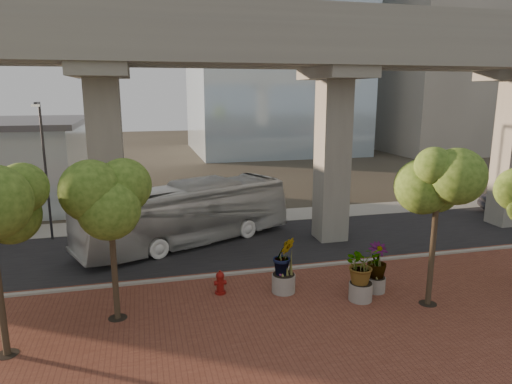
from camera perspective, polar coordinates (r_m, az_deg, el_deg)
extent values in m
plane|color=#342F26|center=(23.40, -2.64, -8.45)|extent=(160.00, 160.00, 0.00)
cube|color=brown|center=(16.37, 3.27, -18.09)|extent=(70.00, 13.00, 0.06)
cube|color=black|center=(25.23, -3.56, -6.83)|extent=(90.00, 8.00, 0.04)
cube|color=#97968D|center=(21.55, -1.56, -10.10)|extent=(70.00, 0.25, 0.16)
cube|color=#97968D|center=(30.41, -5.48, -3.48)|extent=(90.00, 3.00, 0.06)
cube|color=gray|center=(22.36, -3.14, 17.97)|extent=(72.00, 2.40, 1.80)
cube|color=gray|center=(25.49, -4.59, 17.27)|extent=(72.00, 2.40, 1.80)
cube|color=gray|center=(21.47, -2.58, 21.98)|extent=(72.00, 0.12, 1.00)
cube|color=gray|center=(26.72, -5.07, 20.05)|extent=(72.00, 0.12, 1.00)
cube|color=#A29E92|center=(71.42, 22.96, 14.43)|extent=(18.00, 16.00, 24.00)
imported|color=silver|center=(25.52, -8.65, -2.77)|extent=(12.38, 7.52, 3.41)
cylinder|color=maroon|center=(19.64, -4.48, -12.37)|extent=(0.46, 0.46, 0.10)
cylinder|color=maroon|center=(19.48, -4.50, -11.39)|extent=(0.30, 0.30, 0.74)
sphere|color=maroon|center=(19.34, -4.51, -10.40)|extent=(0.36, 0.36, 0.36)
cylinder|color=maroon|center=(19.28, -4.52, -9.94)|extent=(0.10, 0.10, 0.13)
cylinder|color=maroon|center=(19.46, -4.50, -11.22)|extent=(0.51, 0.20, 0.20)
cylinder|color=#AFA99E|center=(19.36, 12.93, -12.02)|extent=(0.95, 0.95, 0.74)
imported|color=#315115|center=(18.92, 13.10, -8.82)|extent=(2.10, 2.10, 1.58)
cylinder|color=#99968A|center=(20.30, 14.72, -11.08)|extent=(0.82, 0.82, 0.64)
imported|color=#315115|center=(19.91, 14.89, -8.26)|extent=(2.00, 2.00, 1.50)
cylinder|color=#B0AC9F|center=(19.63, 3.46, -11.29)|extent=(1.00, 1.00, 0.77)
imported|color=#315115|center=(19.17, 3.51, -7.96)|extent=(2.21, 2.21, 1.66)
cylinder|color=#483A29|center=(16.75, -29.31, -11.84)|extent=(0.22, 0.22, 3.69)
cylinder|color=black|center=(17.54, -28.64, -17.35)|extent=(0.70, 0.70, 0.01)
cylinder|color=#483A29|center=(17.71, -17.25, -9.72)|extent=(0.22, 0.22, 3.54)
cylinder|color=black|center=(18.43, -16.89, -14.82)|extent=(0.70, 0.70, 0.01)
cylinder|color=#483A29|center=(19.23, 21.11, -7.66)|extent=(0.22, 0.22, 3.90)
cylinder|color=black|center=(19.95, 20.67, -12.92)|extent=(0.70, 0.70, 0.01)
cylinder|color=#2A2A2F|center=(28.00, -24.77, 2.13)|extent=(0.13, 0.13, 7.69)
cube|color=#2A2A2F|center=(27.18, -25.69, 9.95)|extent=(0.14, 0.96, 0.14)
cube|color=silver|center=(26.71, -25.87, 9.71)|extent=(0.38, 0.19, 0.12)
cylinder|color=#333338|center=(31.83, 9.14, 4.17)|extent=(0.13, 0.13, 7.61)
cube|color=#333338|center=(31.08, 9.73, 10.99)|extent=(0.14, 0.95, 0.14)
cube|color=silver|center=(30.65, 10.09, 10.79)|extent=(0.38, 0.19, 0.11)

